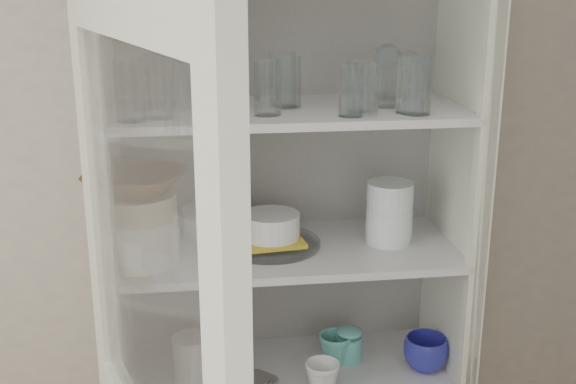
# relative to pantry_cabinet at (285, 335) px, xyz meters

# --- Properties ---
(wall_back) EXTENTS (3.60, 0.02, 2.60)m
(wall_back) POSITION_rel_pantry_cabinet_xyz_m (-0.20, 0.16, 0.36)
(wall_back) COLOR #A29E93
(wall_back) RESTS_ON ground
(pantry_cabinet) EXTENTS (1.00, 0.45, 2.10)m
(pantry_cabinet) POSITION_rel_pantry_cabinet_xyz_m (0.00, 0.00, 0.00)
(pantry_cabinet) COLOR silver
(pantry_cabinet) RESTS_ON floor
(tumbler_0) EXTENTS (0.08, 0.08, 0.12)m
(tumbler_0) POSITION_rel_pantry_cabinet_xyz_m (-0.33, -0.18, 0.78)
(tumbler_0) COLOR silver
(tumbler_0) RESTS_ON shelf_glass
(tumbler_1) EXTENTS (0.10, 0.10, 0.15)m
(tumbler_1) POSITION_rel_pantry_cabinet_xyz_m (-0.40, -0.21, 0.80)
(tumbler_1) COLOR silver
(tumbler_1) RESTS_ON shelf_glass
(tumbler_2) EXTENTS (0.07, 0.07, 0.14)m
(tumbler_2) POSITION_rel_pantry_cabinet_xyz_m (-0.07, -0.17, 0.79)
(tumbler_2) COLOR silver
(tumbler_2) RESTS_ON shelf_glass
(tumbler_3) EXTENTS (0.08, 0.08, 0.12)m
(tumbler_3) POSITION_rel_pantry_cabinet_xyz_m (0.14, -0.22, 0.78)
(tumbler_3) COLOR silver
(tumbler_3) RESTS_ON shelf_glass
(tumbler_4) EXTENTS (0.08, 0.08, 0.13)m
(tumbler_4) POSITION_rel_pantry_cabinet_xyz_m (0.17, -0.22, 0.79)
(tumbler_4) COLOR silver
(tumbler_4) RESTS_ON shelf_glass
(tumbler_5) EXTENTS (0.07, 0.07, 0.15)m
(tumbler_5) POSITION_rel_pantry_cabinet_xyz_m (0.31, -0.21, 0.79)
(tumbler_5) COLOR silver
(tumbler_5) RESTS_ON shelf_glass
(tumbler_6) EXTENTS (0.08, 0.08, 0.15)m
(tumbler_6) POSITION_rel_pantry_cabinet_xyz_m (0.30, -0.19, 0.79)
(tumbler_6) COLOR silver
(tumbler_6) RESTS_ON shelf_glass
(tumbler_7) EXTENTS (0.09, 0.09, 0.14)m
(tumbler_7) POSITION_rel_pantry_cabinet_xyz_m (-0.37, -0.06, 0.79)
(tumbler_7) COLOR silver
(tumbler_7) RESTS_ON shelf_glass
(tumbler_8) EXTENTS (0.08, 0.08, 0.13)m
(tumbler_8) POSITION_rel_pantry_cabinet_xyz_m (-0.18, -0.05, 0.78)
(tumbler_8) COLOR silver
(tumbler_8) RESTS_ON shelf_glass
(tumbler_9) EXTENTS (0.09, 0.09, 0.14)m
(tumbler_9) POSITION_rel_pantry_cabinet_xyz_m (-0.01, -0.05, 0.79)
(tumbler_9) COLOR silver
(tumbler_9) RESTS_ON shelf_glass
(tumbler_10) EXTENTS (0.09, 0.09, 0.14)m
(tumbler_10) POSITION_rel_pantry_cabinet_xyz_m (-0.00, -0.07, 0.79)
(tumbler_10) COLOR silver
(tumbler_10) RESTS_ON shelf_glass
(tumbler_11) EXTENTS (0.09, 0.09, 0.15)m
(tumbler_11) POSITION_rel_pantry_cabinet_xyz_m (0.26, -0.09, 0.80)
(tumbler_11) COLOR silver
(tumbler_11) RESTS_ON shelf_glass
(goblet_0) EXTENTS (0.07, 0.07, 0.16)m
(goblet_0) POSITION_rel_pantry_cabinet_xyz_m (-0.36, 0.02, 0.80)
(goblet_0) COLOR silver
(goblet_0) RESTS_ON shelf_glass
(goblet_1) EXTENTS (0.07, 0.07, 0.15)m
(goblet_1) POSITION_rel_pantry_cabinet_xyz_m (-0.15, 0.04, 0.80)
(goblet_1) COLOR silver
(goblet_1) RESTS_ON shelf_glass
(goblet_2) EXTENTS (0.08, 0.08, 0.17)m
(goblet_2) POSITION_rel_pantry_cabinet_xyz_m (0.29, 0.02, 0.81)
(goblet_2) COLOR silver
(goblet_2) RESTS_ON shelf_glass
(goblet_3) EXTENTS (0.07, 0.07, 0.15)m
(goblet_3) POSITION_rel_pantry_cabinet_xyz_m (0.36, 0.02, 0.80)
(goblet_3) COLOR silver
(goblet_3) RESTS_ON shelf_glass
(plate_stack_front) EXTENTS (0.21, 0.21, 0.13)m
(plate_stack_front) POSITION_rel_pantry_cabinet_xyz_m (-0.41, -0.13, 0.38)
(plate_stack_front) COLOR white
(plate_stack_front) RESTS_ON shelf_plates
(plate_stack_back) EXTENTS (0.19, 0.19, 0.08)m
(plate_stack_back) POSITION_rel_pantry_cabinet_xyz_m (-0.20, 0.05, 0.36)
(plate_stack_back) COLOR white
(plate_stack_back) RESTS_ON shelf_plates
(cream_bowl) EXTENTS (0.22, 0.22, 0.06)m
(cream_bowl) POSITION_rel_pantry_cabinet_xyz_m (-0.41, -0.13, 0.48)
(cream_bowl) COLOR beige
(cream_bowl) RESTS_ON plate_stack_front
(terracotta_bowl) EXTENTS (0.33, 0.33, 0.06)m
(terracotta_bowl) POSITION_rel_pantry_cabinet_xyz_m (-0.41, -0.13, 0.54)
(terracotta_bowl) COLOR #603112
(terracotta_bowl) RESTS_ON cream_bowl
(glass_platter) EXTENTS (0.34, 0.34, 0.02)m
(glass_platter) POSITION_rel_pantry_cabinet_xyz_m (-0.05, -0.06, 0.33)
(glass_platter) COLOR silver
(glass_platter) RESTS_ON shelf_plates
(yellow_trivet) EXTENTS (0.19, 0.19, 0.01)m
(yellow_trivet) POSITION_rel_pantry_cabinet_xyz_m (-0.05, -0.06, 0.34)
(yellow_trivet) COLOR gold
(yellow_trivet) RESTS_ON glass_platter
(white_ramekin) EXTENTS (0.21, 0.21, 0.07)m
(white_ramekin) POSITION_rel_pantry_cabinet_xyz_m (-0.05, -0.06, 0.38)
(white_ramekin) COLOR white
(white_ramekin) RESTS_ON yellow_trivet
(grey_bowl_stack) EXTENTS (0.13, 0.13, 0.18)m
(grey_bowl_stack) POSITION_rel_pantry_cabinet_xyz_m (0.29, -0.08, 0.41)
(grey_bowl_stack) COLOR silver
(grey_bowl_stack) RESTS_ON shelf_plates
(mug_blue) EXTENTS (0.17, 0.17, 0.10)m
(mug_blue) POSITION_rel_pantry_cabinet_xyz_m (0.41, -0.12, -0.03)
(mug_blue) COLOR #222E99
(mug_blue) RESTS_ON shelf_mugs
(mug_teal) EXTENTS (0.12, 0.12, 0.09)m
(mug_teal) POSITION_rel_pantry_cabinet_xyz_m (0.15, -0.04, -0.03)
(mug_teal) COLOR #217F72
(mug_teal) RESTS_ON shelf_mugs
(mug_white) EXTENTS (0.12, 0.12, 0.09)m
(mug_white) POSITION_rel_pantry_cabinet_xyz_m (0.08, -0.20, -0.03)
(mug_white) COLOR white
(mug_white) RESTS_ON shelf_mugs
(teal_jar) EXTENTS (0.08, 0.08, 0.10)m
(teal_jar) POSITION_rel_pantry_cabinet_xyz_m (0.19, -0.04, -0.03)
(teal_jar) COLOR #217F72
(teal_jar) RESTS_ON shelf_mugs
(measuring_cups) EXTENTS (0.09, 0.09, 0.04)m
(measuring_cups) POSITION_rel_pantry_cabinet_xyz_m (-0.11, -0.16, -0.06)
(measuring_cups) COLOR #B4B4B4
(measuring_cups) RESTS_ON shelf_mugs
(white_canister) EXTENTS (0.13, 0.13, 0.13)m
(white_canister) POSITION_rel_pantry_cabinet_xyz_m (-0.29, -0.07, -0.01)
(white_canister) COLOR white
(white_canister) RESTS_ON shelf_mugs
(tumbler_12) EXTENTS (0.06, 0.06, 0.13)m
(tumbler_12) POSITION_rel_pantry_cabinet_xyz_m (0.17, -0.15, 0.79)
(tumbler_12) COLOR silver
(tumbler_12) RESTS_ON shelf_glass
(tumbler_13) EXTENTS (0.06, 0.06, 0.12)m
(tumbler_13) POSITION_rel_pantry_cabinet_xyz_m (-0.28, -0.07, 0.78)
(tumbler_13) COLOR silver
(tumbler_13) RESTS_ON shelf_glass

